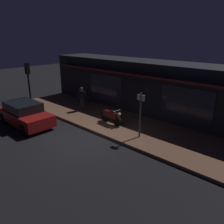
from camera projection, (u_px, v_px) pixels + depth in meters
ground_plane at (83, 140)px, 12.03m from camera, size 60.00×60.00×0.00m
sidewalk_slab at (120, 123)px, 14.08m from camera, size 18.00×4.00×0.15m
storefront_building at (152, 87)px, 15.87m from camera, size 18.00×3.30×3.60m
motorcycle at (111, 116)px, 13.71m from camera, size 1.70×0.55×0.97m
bicycle_parked at (86, 99)px, 17.72m from camera, size 1.61×0.55×0.91m
person_photographer at (82, 98)px, 16.09m from camera, size 0.43×0.60×1.67m
sign_post at (140, 113)px, 11.63m from camera, size 0.44×0.09×2.40m
traffic_light_pole at (29, 81)px, 14.70m from camera, size 0.24×0.33×3.60m
parked_car_near at (25, 114)px, 13.89m from camera, size 4.11×1.80×1.42m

